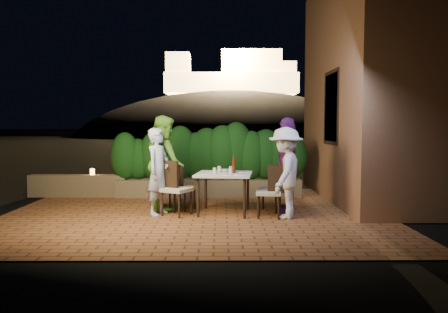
{
  "coord_description": "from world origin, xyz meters",
  "views": [
    {
      "loc": [
        0.49,
        -7.65,
        1.62
      ],
      "look_at": [
        0.54,
        0.45,
        1.05
      ],
      "focal_mm": 35.0,
      "sensor_mm": 36.0,
      "label": 1
    }
  ],
  "objects_px": {
    "beer_bottle": "(234,164)",
    "diner_green": "(165,163)",
    "dining_table": "(224,193)",
    "bowl": "(224,170)",
    "diner_blue": "(158,171)",
    "chair_right_front": "(269,191)",
    "chair_right_back": "(269,189)",
    "chair_left_front": "(177,188)",
    "diner_white": "(286,173)",
    "chair_left_back": "(182,187)",
    "diner_purple": "(287,165)",
    "parapet_lamp": "(92,172)"
  },
  "relations": [
    {
      "from": "diner_blue",
      "to": "parapet_lamp",
      "type": "xyz_separation_m",
      "value": [
        -1.81,
        2.06,
        -0.22
      ]
    },
    {
      "from": "chair_left_front",
      "to": "diner_white",
      "type": "height_order",
      "value": "diner_white"
    },
    {
      "from": "diner_white",
      "to": "parapet_lamp",
      "type": "height_order",
      "value": "diner_white"
    },
    {
      "from": "bowl",
      "to": "parapet_lamp",
      "type": "height_order",
      "value": "bowl"
    },
    {
      "from": "bowl",
      "to": "diner_white",
      "type": "relative_size",
      "value": 0.11
    },
    {
      "from": "beer_bottle",
      "to": "chair_left_back",
      "type": "relative_size",
      "value": 0.37
    },
    {
      "from": "bowl",
      "to": "chair_left_back",
      "type": "height_order",
      "value": "chair_left_back"
    },
    {
      "from": "diner_green",
      "to": "diner_purple",
      "type": "xyz_separation_m",
      "value": [
        2.33,
        -0.31,
        -0.02
      ]
    },
    {
      "from": "chair_right_back",
      "to": "diner_white",
      "type": "xyz_separation_m",
      "value": [
        0.22,
        -0.58,
        0.36
      ]
    },
    {
      "from": "beer_bottle",
      "to": "diner_green",
      "type": "relative_size",
      "value": 0.18
    },
    {
      "from": "diner_white",
      "to": "parapet_lamp",
      "type": "relative_size",
      "value": 11.43
    },
    {
      "from": "bowl",
      "to": "chair_left_back",
      "type": "relative_size",
      "value": 0.2
    },
    {
      "from": "beer_bottle",
      "to": "chair_right_front",
      "type": "height_order",
      "value": "beer_bottle"
    },
    {
      "from": "chair_left_back",
      "to": "chair_right_front",
      "type": "xyz_separation_m",
      "value": [
        1.59,
        -0.72,
        0.01
      ]
    },
    {
      "from": "diner_purple",
      "to": "diner_blue",
      "type": "bearing_deg",
      "value": -79.18
    },
    {
      "from": "bowl",
      "to": "parapet_lamp",
      "type": "bearing_deg",
      "value": 150.8
    },
    {
      "from": "diner_white",
      "to": "diner_green",
      "type": "bearing_deg",
      "value": -91.3
    },
    {
      "from": "diner_blue",
      "to": "chair_left_back",
      "type": "bearing_deg",
      "value": -17.06
    },
    {
      "from": "chair_right_back",
      "to": "diner_purple",
      "type": "xyz_separation_m",
      "value": [
        0.33,
        -0.04,
        0.45
      ]
    },
    {
      "from": "bowl",
      "to": "diner_purple",
      "type": "xyz_separation_m",
      "value": [
        1.18,
        -0.16,
        0.12
      ]
    },
    {
      "from": "chair_left_back",
      "to": "diner_blue",
      "type": "xyz_separation_m",
      "value": [
        -0.39,
        -0.46,
        0.34
      ]
    },
    {
      "from": "dining_table",
      "to": "chair_left_back",
      "type": "distance_m",
      "value": 0.88
    },
    {
      "from": "bowl",
      "to": "diner_green",
      "type": "bearing_deg",
      "value": 172.3
    },
    {
      "from": "chair_left_front",
      "to": "diner_green",
      "type": "bearing_deg",
      "value": 145.77
    },
    {
      "from": "dining_table",
      "to": "bowl",
      "type": "relative_size",
      "value": 5.62
    },
    {
      "from": "dining_table",
      "to": "chair_left_back",
      "type": "bearing_deg",
      "value": 156.21
    },
    {
      "from": "parapet_lamp",
      "to": "bowl",
      "type": "bearing_deg",
      "value": -29.2
    },
    {
      "from": "chair_right_front",
      "to": "chair_right_back",
      "type": "bearing_deg",
      "value": -90.3
    },
    {
      "from": "beer_bottle",
      "to": "chair_right_front",
      "type": "bearing_deg",
      "value": -34.59
    },
    {
      "from": "bowl",
      "to": "chair_right_front",
      "type": "bearing_deg",
      "value": -38.71
    },
    {
      "from": "bowl",
      "to": "diner_purple",
      "type": "height_order",
      "value": "diner_purple"
    },
    {
      "from": "bowl",
      "to": "parapet_lamp",
      "type": "distance_m",
      "value": 3.45
    },
    {
      "from": "diner_purple",
      "to": "chair_right_back",
      "type": "bearing_deg",
      "value": -90.85
    },
    {
      "from": "bowl",
      "to": "parapet_lamp",
      "type": "xyz_separation_m",
      "value": [
        -3.01,
        1.68,
        -0.2
      ]
    },
    {
      "from": "diner_blue",
      "to": "chair_right_front",
      "type": "bearing_deg",
      "value": -74.09
    },
    {
      "from": "diner_blue",
      "to": "diner_green",
      "type": "relative_size",
      "value": 0.87
    },
    {
      "from": "chair_left_front",
      "to": "chair_right_front",
      "type": "xyz_separation_m",
      "value": [
        1.65,
        -0.19,
        -0.03
      ]
    },
    {
      "from": "bowl",
      "to": "chair_left_front",
      "type": "relative_size",
      "value": 0.18
    },
    {
      "from": "bowl",
      "to": "chair_right_back",
      "type": "relative_size",
      "value": 0.2
    },
    {
      "from": "diner_green",
      "to": "chair_right_front",
      "type": "bearing_deg",
      "value": -129.47
    },
    {
      "from": "beer_bottle",
      "to": "parapet_lamp",
      "type": "xyz_separation_m",
      "value": [
        -3.19,
        1.89,
        -0.35
      ]
    },
    {
      "from": "dining_table",
      "to": "beer_bottle",
      "type": "relative_size",
      "value": 2.98
    },
    {
      "from": "diner_blue",
      "to": "diner_purple",
      "type": "xyz_separation_m",
      "value": [
        2.38,
        0.22,
        0.1
      ]
    },
    {
      "from": "chair_left_back",
      "to": "parapet_lamp",
      "type": "height_order",
      "value": "chair_left_back"
    },
    {
      "from": "diner_blue",
      "to": "parapet_lamp",
      "type": "distance_m",
      "value": 2.75
    },
    {
      "from": "chair_left_back",
      "to": "diner_purple",
      "type": "distance_m",
      "value": 2.05
    },
    {
      "from": "parapet_lamp",
      "to": "dining_table",
      "type": "bearing_deg",
      "value": -32.99
    },
    {
      "from": "bowl",
      "to": "dining_table",
      "type": "bearing_deg",
      "value": -90.09
    },
    {
      "from": "diner_purple",
      "to": "chair_left_front",
      "type": "bearing_deg",
      "value": -76.44
    },
    {
      "from": "chair_left_back",
      "to": "parapet_lamp",
      "type": "relative_size",
      "value": 6.41
    }
  ]
}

